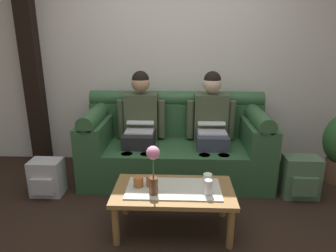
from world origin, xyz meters
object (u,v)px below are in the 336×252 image
(person_left, at_px, (140,122))
(cup_near_right, at_px, (208,178))
(backpack_left, at_px, (47,178))
(cup_far_left, at_px, (208,187))
(couch, at_px, (176,145))
(backpack_right, at_px, (301,178))
(cup_near_left, at_px, (138,182))
(person_right, at_px, (211,122))
(flower_vase, at_px, (153,165))
(cup_far_center, at_px, (150,181))
(coffee_table, at_px, (173,194))

(person_left, height_order, cup_near_right, person_left)
(backpack_left, bearing_deg, cup_far_left, -21.41)
(cup_near_right, bearing_deg, couch, 107.21)
(couch, distance_m, backpack_right, 1.37)
(couch, height_order, cup_near_left, couch)
(person_left, height_order, backpack_left, person_left)
(couch, relative_size, person_left, 1.69)
(backpack_left, bearing_deg, cup_near_right, -14.76)
(person_right, xyz_separation_m, flower_vase, (-0.56, -1.14, -0.02))
(couch, relative_size, cup_near_left, 24.09)
(backpack_left, bearing_deg, person_left, 28.87)
(cup_near_left, relative_size, cup_far_center, 0.99)
(cup_near_left, bearing_deg, person_left, 96.13)
(couch, bearing_deg, backpack_left, -158.92)
(flower_vase, bearing_deg, cup_far_left, 1.28)
(cup_far_left, xyz_separation_m, backpack_left, (-1.60, 0.63, -0.27))
(flower_vase, distance_m, cup_near_right, 0.54)
(cup_far_left, bearing_deg, couch, 103.60)
(cup_far_center, bearing_deg, backpack_right, 20.82)
(person_left, height_order, cup_near_left, person_left)
(couch, bearing_deg, cup_near_right, -72.79)
(cup_near_left, xyz_separation_m, backpack_left, (-1.03, 0.52, -0.25))
(cup_near_left, distance_m, cup_far_center, 0.10)
(cup_far_center, relative_size, backpack_left, 0.23)
(cup_near_left, relative_size, cup_near_right, 1.10)
(person_left, height_order, backpack_right, person_left)
(person_left, xyz_separation_m, cup_near_left, (0.11, -1.03, -0.22))
(person_left, xyz_separation_m, backpack_left, (-0.92, -0.51, -0.47))
(cup_far_left, relative_size, backpack_left, 0.33)
(couch, height_order, person_left, person_left)
(backpack_left, bearing_deg, cup_far_center, -24.05)
(person_left, relative_size, cup_far_left, 9.92)
(cup_near_left, relative_size, cup_far_left, 0.70)
(cup_near_right, relative_size, cup_far_center, 0.89)
(couch, relative_size, backpack_left, 5.46)
(coffee_table, xyz_separation_m, cup_far_center, (-0.20, 0.03, 0.10))
(coffee_table, height_order, cup_near_right, cup_near_right)
(backpack_right, height_order, backpack_left, backpack_right)
(person_left, distance_m, cup_near_left, 1.06)
(flower_vase, distance_m, backpack_left, 1.40)
(backpack_right, bearing_deg, couch, 160.54)
(person_left, distance_m, flower_vase, 1.17)
(couch, height_order, backpack_right, couch)
(couch, bearing_deg, flower_vase, -97.77)
(person_right, relative_size, flower_vase, 3.03)
(couch, distance_m, cup_near_right, 0.98)
(cup_far_center, height_order, cup_far_left, cup_far_left)
(couch, distance_m, person_right, 0.49)
(couch, height_order, cup_near_right, couch)
(person_right, xyz_separation_m, backpack_left, (-1.73, -0.51, -0.47))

